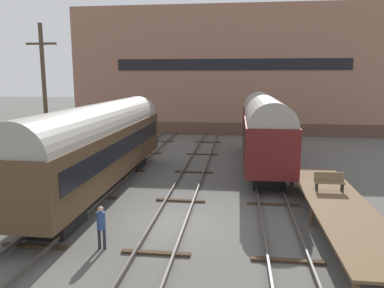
# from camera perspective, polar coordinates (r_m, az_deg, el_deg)

# --- Properties ---
(ground_plane) EXTENTS (200.00, 200.00, 0.00)m
(ground_plane) POSITION_cam_1_polar(r_m,az_deg,el_deg) (17.15, -3.30, -11.96)
(ground_plane) COLOR #56544F
(track_left) EXTENTS (2.60, 60.00, 0.26)m
(track_left) POSITION_cam_1_polar(r_m,az_deg,el_deg) (18.50, -18.21, -10.30)
(track_left) COLOR #4C4742
(track_left) RESTS_ON ground
(track_middle) EXTENTS (2.60, 60.00, 0.26)m
(track_middle) POSITION_cam_1_polar(r_m,az_deg,el_deg) (17.09, -3.30, -11.52)
(track_middle) COLOR #4C4742
(track_middle) RESTS_ON ground
(track_right) EXTENTS (2.60, 60.00, 0.26)m
(track_right) POSITION_cam_1_polar(r_m,az_deg,el_deg) (16.95, 13.11, -11.97)
(track_right) COLOR #4C4742
(track_right) RESTS_ON ground
(train_car_maroon) EXTENTS (2.90, 15.02, 5.14)m
(train_car_maroon) POSITION_cam_1_polar(r_m,az_deg,el_deg) (27.33, 10.89, 2.60)
(train_car_maroon) COLOR black
(train_car_maroon) RESTS_ON ground
(train_car_brown) EXTENTS (2.87, 17.06, 5.00)m
(train_car_brown) POSITION_cam_1_polar(r_m,az_deg,el_deg) (21.66, -13.78, 0.32)
(train_car_brown) COLOR black
(train_car_brown) RESTS_ON ground
(station_platform) EXTENTS (2.61, 12.66, 1.02)m
(station_platform) POSITION_cam_1_polar(r_m,az_deg,el_deg) (17.62, 21.65, -8.81)
(station_platform) COLOR brown
(station_platform) RESTS_ON ground
(bench) EXTENTS (1.40, 0.40, 0.91)m
(bench) POSITION_cam_1_polar(r_m,az_deg,el_deg) (19.30, 20.19, -5.31)
(bench) COLOR brown
(bench) RESTS_ON station_platform
(person_worker) EXTENTS (0.32, 0.32, 1.70)m
(person_worker) POSITION_cam_1_polar(r_m,az_deg,el_deg) (14.80, -13.67, -11.69)
(person_worker) COLOR #282833
(person_worker) RESTS_ON ground
(utility_pole) EXTENTS (1.80, 0.24, 9.46)m
(utility_pole) POSITION_cam_1_polar(r_m,az_deg,el_deg) (23.63, -21.44, 5.70)
(utility_pole) COLOR #473828
(utility_pole) RESTS_ON ground
(warehouse_building) EXTENTS (36.05, 12.29, 14.14)m
(warehouse_building) POSITION_cam_1_polar(r_m,az_deg,el_deg) (47.64, 6.14, 10.89)
(warehouse_building) COLOR brown
(warehouse_building) RESTS_ON ground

